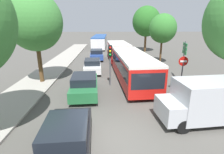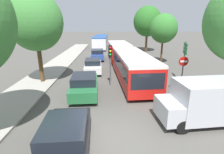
% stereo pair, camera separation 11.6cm
% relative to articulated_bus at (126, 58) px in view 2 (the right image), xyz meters
% --- Properties ---
extents(ground_plane, '(200.00, 200.00, 0.00)m').
position_rel_articulated_bus_xyz_m(ground_plane, '(-1.81, -12.07, -1.45)').
color(ground_plane, '#4F4C47').
extents(kerb_strip_left, '(3.20, 41.25, 0.14)m').
position_rel_articulated_bus_xyz_m(kerb_strip_left, '(-8.29, 3.55, -1.38)').
color(kerb_strip_left, '#9E998E').
rests_on(kerb_strip_left, ground).
extents(articulated_bus, '(3.83, 17.10, 2.52)m').
position_rel_articulated_bus_xyz_m(articulated_bus, '(0.00, 0.00, 0.00)').
color(articulated_bus, red).
rests_on(articulated_bus, ground).
extents(city_bus_rear, '(2.93, 11.68, 2.50)m').
position_rel_articulated_bus_xyz_m(city_bus_rear, '(-3.47, 19.18, -0.01)').
color(city_bus_rear, silver).
rests_on(city_bus_rear, ground).
extents(queued_car_black, '(2.09, 4.41, 1.50)m').
position_rel_articulated_bus_xyz_m(queued_car_black, '(-3.60, -12.95, -0.70)').
color(queued_car_black, black).
rests_on(queued_car_black, ground).
extents(queued_car_green, '(2.14, 4.52, 1.53)m').
position_rel_articulated_bus_xyz_m(queued_car_green, '(-3.65, -6.75, -0.68)').
color(queued_car_green, '#236638').
rests_on(queued_car_green, ground).
extents(queued_car_white, '(1.99, 4.20, 1.42)m').
position_rel_articulated_bus_xyz_m(queued_car_white, '(-3.54, -0.53, -0.73)').
color(queued_car_white, white).
rests_on(queued_car_white, ground).
extents(queued_car_blue, '(2.05, 4.32, 1.47)m').
position_rel_articulated_bus_xyz_m(queued_car_blue, '(-3.47, 6.22, -0.71)').
color(queued_car_blue, '#284799').
rests_on(queued_car_blue, ground).
extents(white_van, '(5.17, 2.44, 2.31)m').
position_rel_articulated_bus_xyz_m(white_van, '(3.43, -10.63, -0.21)').
color(white_van, '#B7BABF').
rests_on(white_van, ground).
extents(traffic_light, '(0.32, 0.36, 3.40)m').
position_rel_articulated_bus_xyz_m(traffic_light, '(-1.72, -4.76, 1.04)').
color(traffic_light, '#56595E').
rests_on(traffic_light, ground).
extents(no_entry_sign, '(0.70, 0.08, 2.82)m').
position_rel_articulated_bus_xyz_m(no_entry_sign, '(3.55, -6.64, 0.42)').
color(no_entry_sign, '#56595E').
rests_on(no_entry_sign, ground).
extents(direction_sign_post, '(0.35, 1.38, 3.60)m').
position_rel_articulated_bus_xyz_m(direction_sign_post, '(4.90, -3.61, 1.11)').
color(direction_sign_post, '#56595E').
rests_on(direction_sign_post, ground).
extents(tree_left_mid, '(4.42, 4.42, 7.58)m').
position_rel_articulated_bus_xyz_m(tree_left_mid, '(-7.86, -3.92, 3.62)').
color(tree_left_mid, '#51381E').
rests_on(tree_left_mid, ground).
extents(tree_right_mid, '(3.37, 3.37, 6.25)m').
position_rel_articulated_bus_xyz_m(tree_right_mid, '(4.98, 3.42, 2.99)').
color(tree_right_mid, '#51381E').
rests_on(tree_right_mid, ground).
extents(tree_right_far, '(4.93, 4.93, 7.99)m').
position_rel_articulated_bus_xyz_m(tree_right_far, '(5.00, 13.52, 3.76)').
color(tree_right_far, '#51381E').
rests_on(tree_right_far, ground).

